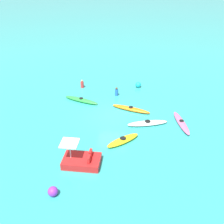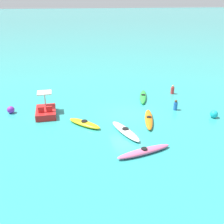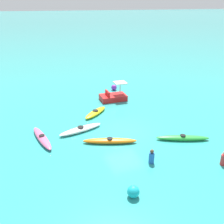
{
  "view_description": "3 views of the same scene",
  "coord_description": "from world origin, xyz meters",
  "px_view_note": "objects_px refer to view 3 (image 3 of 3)",
  "views": [
    {
      "loc": [
        18.98,
        1.33,
        11.33
      ],
      "look_at": [
        0.37,
        -0.02,
        0.64
      ],
      "focal_mm": 41.46,
      "sensor_mm": 36.0,
      "label": 1
    },
    {
      "loc": [
        6.08,
        17.73,
        8.31
      ],
      "look_at": [
        1.26,
        -0.09,
        0.32
      ],
      "focal_mm": 41.52,
      "sensor_mm": 36.0,
      "label": 2
    },
    {
      "loc": [
        -14.57,
        6.59,
        8.49
      ],
      "look_at": [
        2.14,
        0.12,
        0.67
      ],
      "focal_mm": 40.28,
      "sensor_mm": 36.0,
      "label": 3
    }
  ],
  "objects_px": {
    "kayak_white": "(81,129)",
    "buoy_purple": "(114,87)",
    "kayak_green": "(183,138)",
    "buoy_cyan": "(133,192)",
    "kayak_orange": "(110,141)",
    "person_by_kayaks": "(152,157)",
    "kayak_yellow": "(95,113)",
    "kayak_pink": "(42,138)",
    "pedal_boat_red": "(113,97)",
    "person_near_shore": "(224,159)"
  },
  "relations": [
    {
      "from": "kayak_white",
      "to": "buoy_purple",
      "type": "relative_size",
      "value": 5.84
    },
    {
      "from": "kayak_green",
      "to": "buoy_cyan",
      "type": "relative_size",
      "value": 5.89
    },
    {
      "from": "kayak_orange",
      "to": "buoy_purple",
      "type": "xyz_separation_m",
      "value": [
        10.07,
        -4.28,
        0.13
      ]
    },
    {
      "from": "buoy_purple",
      "to": "buoy_cyan",
      "type": "distance_m",
      "value": 15.93
    },
    {
      "from": "buoy_cyan",
      "to": "person_by_kayaks",
      "type": "bearing_deg",
      "value": -45.69
    },
    {
      "from": "kayak_yellow",
      "to": "kayak_pink",
      "type": "bearing_deg",
      "value": 120.69
    },
    {
      "from": "kayak_green",
      "to": "buoy_purple",
      "type": "xyz_separation_m",
      "value": [
        11.46,
        0.43,
        0.13
      ]
    },
    {
      "from": "kayak_green",
      "to": "pedal_boat_red",
      "type": "height_order",
      "value": "pedal_boat_red"
    },
    {
      "from": "kayak_pink",
      "to": "person_by_kayaks",
      "type": "distance_m",
      "value": 7.44
    },
    {
      "from": "kayak_orange",
      "to": "buoy_cyan",
      "type": "distance_m",
      "value": 5.11
    },
    {
      "from": "buoy_cyan",
      "to": "kayak_pink",
      "type": "bearing_deg",
      "value": 25.59
    },
    {
      "from": "kayak_pink",
      "to": "kayak_orange",
      "type": "bearing_deg",
      "value": -116.07
    },
    {
      "from": "person_near_shore",
      "to": "person_by_kayaks",
      "type": "height_order",
      "value": "same"
    },
    {
      "from": "buoy_cyan",
      "to": "kayak_green",
      "type": "bearing_deg",
      "value": -55.97
    },
    {
      "from": "pedal_boat_red",
      "to": "kayak_pink",
      "type": "bearing_deg",
      "value": 126.51
    },
    {
      "from": "buoy_cyan",
      "to": "person_by_kayaks",
      "type": "distance_m",
      "value": 3.03
    },
    {
      "from": "kayak_green",
      "to": "person_near_shore",
      "type": "xyz_separation_m",
      "value": [
        -3.19,
        -0.45,
        0.22
      ]
    },
    {
      "from": "kayak_orange",
      "to": "person_by_kayaks",
      "type": "relative_size",
      "value": 3.99
    },
    {
      "from": "kayak_orange",
      "to": "kayak_yellow",
      "type": "xyz_separation_m",
      "value": [
        4.76,
        -0.53,
        0.0
      ]
    },
    {
      "from": "kayak_orange",
      "to": "kayak_yellow",
      "type": "distance_m",
      "value": 4.79
    },
    {
      "from": "buoy_cyan",
      "to": "kayak_yellow",
      "type": "bearing_deg",
      "value": -7.29
    },
    {
      "from": "kayak_pink",
      "to": "kayak_orange",
      "type": "height_order",
      "value": "same"
    },
    {
      "from": "kayak_white",
      "to": "buoy_cyan",
      "type": "relative_size",
      "value": 5.69
    },
    {
      "from": "kayak_yellow",
      "to": "buoy_cyan",
      "type": "height_order",
      "value": "buoy_cyan"
    },
    {
      "from": "pedal_boat_red",
      "to": "person_by_kayaks",
      "type": "distance_m",
      "value": 10.45
    },
    {
      "from": "kayak_pink",
      "to": "pedal_boat_red",
      "type": "height_order",
      "value": "pedal_boat_red"
    },
    {
      "from": "kayak_white",
      "to": "kayak_orange",
      "type": "bearing_deg",
      "value": -149.03
    },
    {
      "from": "kayak_yellow",
      "to": "buoy_purple",
      "type": "xyz_separation_m",
      "value": [
        5.3,
        -3.74,
        0.13
      ]
    },
    {
      "from": "kayak_green",
      "to": "person_near_shore",
      "type": "relative_size",
      "value": 3.97
    },
    {
      "from": "person_by_kayaks",
      "to": "kayak_yellow",
      "type": "bearing_deg",
      "value": 6.76
    },
    {
      "from": "pedal_boat_red",
      "to": "buoy_purple",
      "type": "height_order",
      "value": "pedal_boat_red"
    },
    {
      "from": "kayak_green",
      "to": "buoy_purple",
      "type": "distance_m",
      "value": 11.47
    },
    {
      "from": "kayak_white",
      "to": "person_near_shore",
      "type": "bearing_deg",
      "value": -136.42
    },
    {
      "from": "pedal_boat_red",
      "to": "buoy_purple",
      "type": "xyz_separation_m",
      "value": [
        2.7,
        -1.14,
        -0.05
      ]
    },
    {
      "from": "kayak_white",
      "to": "person_by_kayaks",
      "type": "height_order",
      "value": "person_by_kayaks"
    },
    {
      "from": "kayak_green",
      "to": "buoy_cyan",
      "type": "height_order",
      "value": "buoy_cyan"
    },
    {
      "from": "buoy_cyan",
      "to": "person_by_kayaks",
      "type": "relative_size",
      "value": 0.67
    },
    {
      "from": "kayak_white",
      "to": "pedal_boat_red",
      "type": "bearing_deg",
      "value": -41.51
    },
    {
      "from": "kayak_green",
      "to": "kayak_orange",
      "type": "relative_size",
      "value": 1.0
    },
    {
      "from": "kayak_white",
      "to": "pedal_boat_red",
      "type": "xyz_separation_m",
      "value": [
        5.09,
        -4.5,
        0.17
      ]
    },
    {
      "from": "buoy_cyan",
      "to": "person_near_shore",
      "type": "height_order",
      "value": "person_near_shore"
    },
    {
      "from": "kayak_white",
      "to": "kayak_yellow",
      "type": "bearing_deg",
      "value": -37.47
    },
    {
      "from": "kayak_green",
      "to": "kayak_pink",
      "type": "relative_size",
      "value": 0.98
    },
    {
      "from": "kayak_white",
      "to": "person_by_kayaks",
      "type": "xyz_separation_m",
      "value": [
        -5.22,
        -2.82,
        0.22
      ]
    },
    {
      "from": "kayak_white",
      "to": "buoy_purple",
      "type": "bearing_deg",
      "value": -35.95
    },
    {
      "from": "buoy_purple",
      "to": "kayak_orange",
      "type": "bearing_deg",
      "value": 156.99
    },
    {
      "from": "person_near_shore",
      "to": "buoy_purple",
      "type": "bearing_deg",
      "value": 3.46
    },
    {
      "from": "kayak_pink",
      "to": "buoy_cyan",
      "type": "height_order",
      "value": "buoy_cyan"
    },
    {
      "from": "kayak_green",
      "to": "pedal_boat_red",
      "type": "distance_m",
      "value": 8.9
    },
    {
      "from": "kayak_green",
      "to": "person_near_shore",
      "type": "height_order",
      "value": "person_near_shore"
    }
  ]
}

